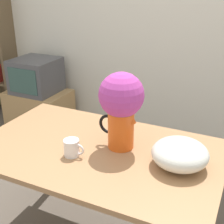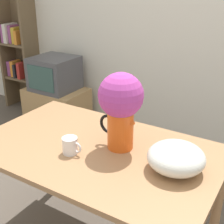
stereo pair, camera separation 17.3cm
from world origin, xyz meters
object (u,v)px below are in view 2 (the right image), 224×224
Objects in this scene: flower_vase at (121,104)px; coffee_mug at (70,146)px; white_bowl at (176,158)px; tv_set at (55,74)px.

flower_vase is 0.36m from coffee_mug.
white_bowl reaches higher than tv_set.
coffee_mug is 0.41× the size of white_bowl.
white_bowl is 2.26m from tv_set.
white_bowl is 0.64× the size of tv_set.
coffee_mug is (-0.20, -0.20, -0.22)m from flower_vase.
coffee_mug is 0.26× the size of tv_set.
flower_vase reaches higher than tv_set.
tv_set is (-1.54, 1.18, -0.37)m from flower_vase.
coffee_mug is at bearing -134.78° from flower_vase.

